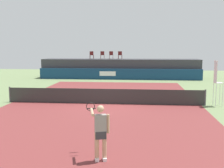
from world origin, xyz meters
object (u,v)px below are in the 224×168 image
Objects in this scene: spectator_chair_far_left at (92,55)px; net_post_far at (205,98)px; spectator_chair_right at (120,55)px; net_post_near at (10,94)px; tennis_player at (100,131)px; umpire_chair at (217,80)px; spectator_chair_left at (102,55)px; spectator_chair_center at (111,55)px.

net_post_far is at bearing -57.59° from spectator_chair_far_left.
spectator_chair_far_left is at bearing -176.43° from spectator_chair_right.
tennis_player is (7.18, -8.90, 0.46)m from net_post_near.
spectator_chair_far_left reaches higher than net_post_far.
spectator_chair_far_left is 0.32× the size of umpire_chair.
spectator_chair_left and spectator_chair_center have the same top height.
spectator_chair_far_left is 1.00× the size of spectator_chair_right.
spectator_chair_center is 0.32× the size of umpire_chair.
spectator_chair_right is (2.08, -0.18, 0.00)m from spectator_chair_left.
umpire_chair reaches higher than net_post_far.
spectator_chair_center is 0.89× the size of net_post_far.
net_post_near is at bearing -104.89° from spectator_chair_left.
tennis_player is (3.09, -24.27, -1.73)m from spectator_chair_left.
net_post_far is 0.56× the size of tennis_player.
spectator_chair_far_left and spectator_chair_right have the same top height.
umpire_chair is (10.15, -15.00, -1.11)m from spectator_chair_far_left.
umpire_chair is 2.76× the size of net_post_near.
spectator_chair_far_left is 0.89× the size of net_post_far.
spectator_chair_left and spectator_chair_right have the same top height.
net_post_near is (-4.09, -15.37, -2.19)m from spectator_chair_left.
spectator_chair_right reaches higher than net_post_near.
tennis_player is (2.06, -24.30, -1.73)m from spectator_chair_center.
spectator_chair_left is at bearing 97.26° from tennis_player.
tennis_player is (1.01, -24.10, -1.73)m from spectator_chair_right.
tennis_player is (4.29, -23.89, -1.73)m from spectator_chair_far_left.
spectator_chair_right is at bearing 114.27° from umpire_chair.
net_post_far is (12.40, 0.00, 0.00)m from net_post_near.
spectator_chair_right is 24.18m from tennis_player.
spectator_chair_far_left and spectator_chair_center have the same top height.
tennis_player reaches higher than net_post_near.
umpire_chair is at bearing -1.41° from net_post_far.
spectator_chair_right is at bearing -10.95° from spectator_chair_center.
umpire_chair is at bearing -65.73° from spectator_chair_right.
spectator_chair_left is 0.50× the size of tennis_player.
spectator_chair_center reaches higher than net_post_far.
umpire_chair reaches higher than tennis_player.
spectator_chair_left is at bearing 120.17° from umpire_chair.
net_post_near is 11.44m from tennis_player.
spectator_chair_center is at bearing 1.57° from spectator_chair_left.
spectator_chair_left is 0.32× the size of umpire_chair.
spectator_chair_left is at bearing 75.11° from net_post_near.
spectator_chair_left reaches higher than net_post_far.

